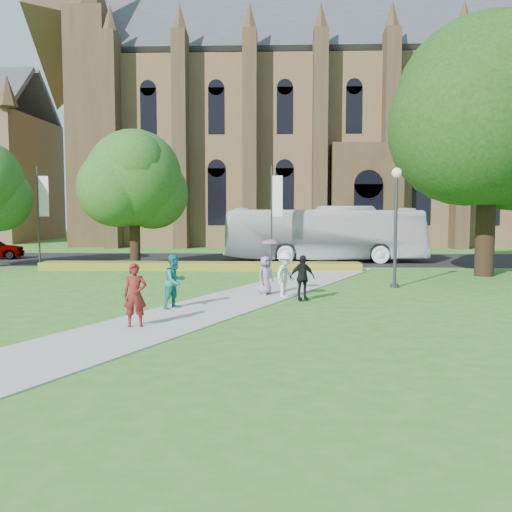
{
  "coord_description": "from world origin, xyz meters",
  "views": [
    {
      "loc": [
        2.28,
        -18.6,
        3.48
      ],
      "look_at": [
        1.48,
        3.81,
        1.6
      ],
      "focal_mm": 40.0,
      "sensor_mm": 36.0,
      "label": 1
    }
  ],
  "objects_px": {
    "tour_coach": "(324,234)",
    "pedestrian_0": "(135,295)",
    "large_tree": "(489,111)",
    "streetlamp": "(396,213)"
  },
  "relations": [
    {
      "from": "tour_coach",
      "to": "pedestrian_0",
      "type": "relative_size",
      "value": 6.98
    },
    {
      "from": "large_tree",
      "to": "pedestrian_0",
      "type": "relative_size",
      "value": 7.11
    },
    {
      "from": "tour_coach",
      "to": "large_tree",
      "type": "bearing_deg",
      "value": -134.1
    },
    {
      "from": "streetlamp",
      "to": "tour_coach",
      "type": "height_order",
      "value": "streetlamp"
    },
    {
      "from": "large_tree",
      "to": "tour_coach",
      "type": "height_order",
      "value": "large_tree"
    },
    {
      "from": "large_tree",
      "to": "tour_coach",
      "type": "relative_size",
      "value": 1.02
    },
    {
      "from": "streetlamp",
      "to": "large_tree",
      "type": "height_order",
      "value": "large_tree"
    },
    {
      "from": "streetlamp",
      "to": "large_tree",
      "type": "distance_m",
      "value": 8.73
    },
    {
      "from": "streetlamp",
      "to": "pedestrian_0",
      "type": "height_order",
      "value": "streetlamp"
    },
    {
      "from": "large_tree",
      "to": "tour_coach",
      "type": "bearing_deg",
      "value": 134.96
    }
  ]
}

